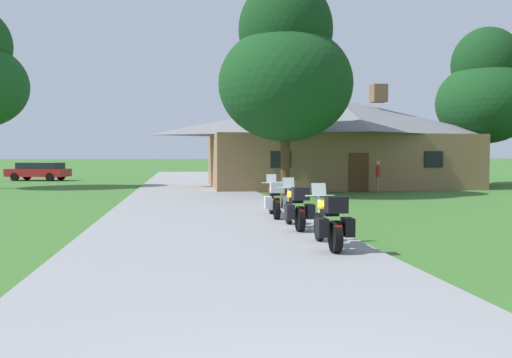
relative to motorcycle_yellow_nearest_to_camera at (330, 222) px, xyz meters
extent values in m
plane|color=#386628|center=(-2.25, 12.40, -0.61)|extent=(500.00, 500.00, 0.00)
cube|color=gray|center=(-2.25, 10.40, -0.58)|extent=(6.40, 80.00, 0.06)
cylinder|color=black|center=(0.04, 0.96, -0.23)|extent=(0.14, 0.64, 0.64)
cylinder|color=black|center=(-0.02, -0.48, -0.23)|extent=(0.18, 0.65, 0.64)
cube|color=silver|center=(0.01, 0.22, -0.17)|extent=(0.28, 0.57, 0.30)
ellipsoid|color=gold|center=(0.02, 0.48, 0.28)|extent=(0.32, 0.53, 0.26)
cube|color=black|center=(0.00, 0.02, 0.19)|extent=(0.30, 0.53, 0.10)
cylinder|color=silver|center=(0.04, 0.92, 0.47)|extent=(0.66, 0.06, 0.03)
cylinder|color=silver|center=(0.04, 0.96, 0.13)|extent=(0.07, 0.24, 0.73)
cube|color=#B2BCC6|center=(0.04, 1.02, 0.61)|extent=(0.32, 0.12, 0.27)
sphere|color=silver|center=(0.04, 0.92, 0.33)|extent=(0.11, 0.11, 0.11)
cube|color=black|center=(-0.02, -0.53, 0.41)|extent=(0.41, 0.38, 0.32)
cube|color=red|center=(-0.03, -0.70, 0.00)|extent=(0.14, 0.04, 0.06)
cylinder|color=silver|center=(0.13, -0.16, -0.33)|extent=(0.09, 0.55, 0.07)
cube|color=black|center=(-0.28, -0.42, -0.05)|extent=(0.22, 0.41, 0.36)
cube|color=black|center=(0.24, -0.44, -0.05)|extent=(0.22, 0.41, 0.36)
cylinder|color=black|center=(-0.05, 3.87, -0.23)|extent=(0.12, 0.64, 0.64)
cylinder|color=black|center=(-0.06, 2.43, -0.23)|extent=(0.16, 0.64, 0.64)
cube|color=silver|center=(-0.05, 3.13, -0.17)|extent=(0.26, 0.56, 0.30)
ellipsoid|color=gold|center=(-0.05, 3.39, 0.28)|extent=(0.30, 0.52, 0.26)
cube|color=black|center=(-0.06, 2.93, 0.19)|extent=(0.28, 0.52, 0.10)
cylinder|color=silver|center=(-0.05, 3.83, 0.47)|extent=(0.66, 0.04, 0.03)
cylinder|color=silver|center=(-0.05, 3.87, 0.13)|extent=(0.06, 0.24, 0.73)
cube|color=#B2BCC6|center=(-0.05, 3.93, 0.61)|extent=(0.32, 0.11, 0.27)
sphere|color=silver|center=(-0.05, 3.83, 0.33)|extent=(0.11, 0.11, 0.11)
cube|color=black|center=(-0.06, 2.38, 0.41)|extent=(0.40, 0.36, 0.32)
cube|color=red|center=(-0.06, 2.21, 0.00)|extent=(0.14, 0.03, 0.06)
cylinder|color=silver|center=(0.08, 2.75, -0.33)|extent=(0.07, 0.55, 0.07)
cube|color=black|center=(-0.32, 2.49, -0.05)|extent=(0.20, 0.40, 0.36)
cube|color=black|center=(0.20, 2.48, -0.05)|extent=(0.20, 0.40, 0.36)
cylinder|color=black|center=(-0.09, 6.46, -0.23)|extent=(0.15, 0.65, 0.64)
cylinder|color=black|center=(-0.18, 5.02, -0.23)|extent=(0.19, 0.65, 0.64)
cube|color=silver|center=(-0.13, 5.72, -0.17)|extent=(0.29, 0.58, 0.30)
ellipsoid|color=maroon|center=(-0.12, 5.98, 0.28)|extent=(0.33, 0.54, 0.26)
cube|color=black|center=(-0.15, 5.52, 0.19)|extent=(0.31, 0.54, 0.10)
cylinder|color=silver|center=(-0.09, 6.42, 0.47)|extent=(0.66, 0.07, 0.03)
cylinder|color=silver|center=(-0.09, 6.46, 0.13)|extent=(0.07, 0.24, 0.73)
cube|color=#B2BCC6|center=(-0.08, 6.52, 0.61)|extent=(0.33, 0.13, 0.27)
sphere|color=silver|center=(-0.09, 6.42, 0.33)|extent=(0.11, 0.11, 0.11)
cube|color=#B7B7BC|center=(-0.18, 4.97, 0.41)|extent=(0.42, 0.38, 0.32)
cube|color=red|center=(-0.19, 4.80, 0.00)|extent=(0.14, 0.04, 0.06)
cylinder|color=silver|center=(-0.02, 5.33, -0.33)|extent=(0.10, 0.55, 0.07)
cube|color=#B7B7BC|center=(-0.43, 5.09, -0.05)|extent=(0.22, 0.41, 0.36)
cube|color=#B7B7BC|center=(0.09, 5.05, -0.05)|extent=(0.22, 0.41, 0.36)
cube|color=brown|center=(6.57, 21.32, 0.98)|extent=(15.39, 8.61, 3.18)
pyramid|color=slate|center=(6.57, 21.32, 3.73)|extent=(16.32, 9.12, 2.32)
cube|color=brown|center=(9.34, 21.32, 5.24)|extent=(0.90, 0.90, 1.10)
cube|color=#472D19|center=(6.57, 16.99, 0.44)|extent=(1.10, 0.08, 2.10)
cube|color=black|center=(2.26, 16.99, 1.14)|extent=(1.10, 0.06, 0.90)
cube|color=black|center=(10.88, 16.99, 1.14)|extent=(1.10, 0.06, 0.90)
cylinder|color=#75664C|center=(7.22, 15.90, -0.18)|extent=(0.14, 0.14, 0.86)
cylinder|color=#75664C|center=(7.29, 16.07, -0.18)|extent=(0.14, 0.14, 0.86)
cube|color=#A8231E|center=(7.25, 15.98, 0.53)|extent=(0.34, 0.42, 0.56)
cylinder|color=#A8231E|center=(7.17, 15.77, 0.51)|extent=(0.09, 0.09, 0.58)
cylinder|color=#A8231E|center=(7.34, 16.20, 0.51)|extent=(0.09, 0.09, 0.58)
sphere|color=tan|center=(7.25, 15.98, 0.95)|extent=(0.21, 0.21, 0.21)
cylinder|color=#B2AD99|center=(7.25, 15.98, 1.05)|extent=(0.22, 0.22, 0.05)
cylinder|color=#422D19|center=(1.95, 14.28, 1.19)|extent=(0.44, 0.44, 3.60)
ellipsoid|color=#143D19|center=(1.95, 14.28, 4.74)|extent=(6.39, 6.39, 5.43)
ellipsoid|color=#123716|center=(1.95, 14.28, 7.30)|extent=(4.47, 4.47, 4.79)
cylinder|color=#422D19|center=(16.99, 21.97, 1.24)|extent=(0.44, 0.44, 3.70)
ellipsoid|color=#143D19|center=(16.99, 21.97, 4.84)|extent=(6.36, 6.36, 5.40)
ellipsoid|color=#123716|center=(16.99, 21.97, 7.38)|extent=(4.45, 4.45, 4.77)
cube|color=maroon|center=(-13.94, 32.24, 0.01)|extent=(4.92, 2.99, 0.60)
cube|color=black|center=(-13.75, 32.19, 0.55)|extent=(3.53, 2.41, 0.48)
cylinder|color=black|center=(-15.54, 31.81, -0.29)|extent=(0.68, 0.38, 0.64)
cylinder|color=black|center=(-15.09, 33.44, -0.29)|extent=(0.68, 0.38, 0.64)
cylinder|color=black|center=(-12.79, 31.05, -0.29)|extent=(0.68, 0.38, 0.64)
cylinder|color=black|center=(-12.34, 32.68, -0.29)|extent=(0.68, 0.38, 0.64)
camera|label=1|loc=(-3.04, -10.42, 1.38)|focal=36.88mm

